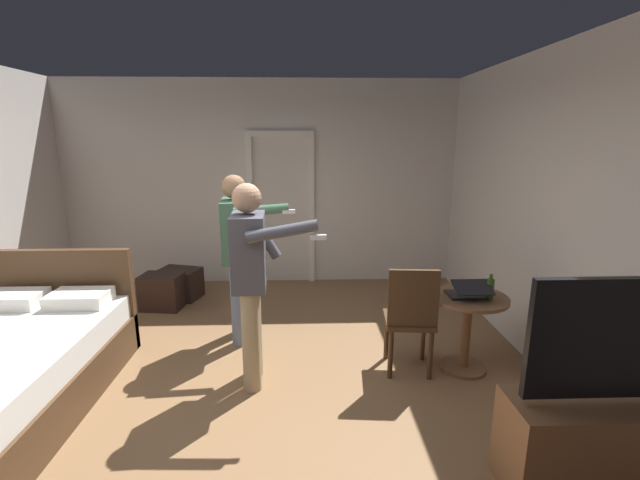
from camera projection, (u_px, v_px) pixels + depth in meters
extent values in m
plane|color=olive|center=(230.00, 402.00, 3.40)|extent=(6.53, 6.53, 0.00)
cube|color=silver|center=(261.00, 184.00, 6.01)|extent=(5.64, 0.12, 2.81)
cube|color=silver|center=(595.00, 226.00, 3.17)|extent=(0.12, 6.17, 2.81)
cube|color=white|center=(251.00, 212.00, 6.02)|extent=(0.08, 0.08, 2.05)
cube|color=white|center=(311.00, 211.00, 6.05)|extent=(0.08, 0.08, 2.05)
cube|color=white|center=(280.00, 134.00, 5.79)|extent=(0.93, 0.08, 0.08)
cube|color=#4C331E|center=(64.00, 301.00, 4.14)|extent=(1.34, 0.08, 1.02)
cube|color=white|center=(13.00, 299.00, 3.85)|extent=(0.50, 0.34, 0.12)
cube|color=white|center=(80.00, 298.00, 3.87)|extent=(0.50, 0.34, 0.12)
cube|color=brown|center=(612.00, 445.00, 2.51)|extent=(1.26, 0.40, 0.59)
cube|color=black|center=(635.00, 338.00, 2.33)|extent=(1.20, 0.05, 0.69)
cube|color=#2B4C84|center=(631.00, 336.00, 2.36)|extent=(1.14, 0.01, 0.63)
cylinder|color=brown|center=(466.00, 334.00, 3.82)|extent=(0.08, 0.08, 0.67)
cylinder|color=brown|center=(463.00, 367.00, 3.90)|extent=(0.40, 0.40, 0.03)
cylinder|color=brown|center=(469.00, 298.00, 3.74)|extent=(0.67, 0.67, 0.03)
cube|color=black|center=(466.00, 295.00, 3.73)|extent=(0.32, 0.22, 0.02)
cube|color=black|center=(473.00, 287.00, 3.59)|extent=(0.32, 0.20, 0.08)
cube|color=navy|center=(472.00, 287.00, 3.60)|extent=(0.29, 0.16, 0.07)
cylinder|color=#30541B|center=(490.00, 289.00, 3.64)|extent=(0.06, 0.06, 0.18)
cylinder|color=#30541B|center=(491.00, 277.00, 3.62)|extent=(0.03, 0.03, 0.04)
cylinder|color=#4C331E|center=(423.00, 337.00, 4.01)|extent=(0.04, 0.04, 0.45)
cylinder|color=#4C331E|center=(386.00, 336.00, 4.03)|extent=(0.04, 0.04, 0.45)
cylinder|color=#4C331E|center=(430.00, 355.00, 3.68)|extent=(0.04, 0.04, 0.45)
cylinder|color=#4C331E|center=(390.00, 354.00, 3.70)|extent=(0.04, 0.04, 0.45)
cube|color=#4C331E|center=(409.00, 320.00, 3.80)|extent=(0.45, 0.45, 0.04)
cube|color=#4C331E|center=(413.00, 298.00, 3.57)|extent=(0.42, 0.08, 0.50)
cylinder|color=tan|center=(253.00, 330.00, 3.71)|extent=(0.15, 0.15, 0.86)
cylinder|color=tan|center=(251.00, 342.00, 3.49)|extent=(0.15, 0.15, 0.86)
cube|color=#4C4C56|center=(249.00, 252.00, 3.43)|extent=(0.28, 0.42, 0.61)
sphere|color=tan|center=(247.00, 198.00, 3.33)|extent=(0.23, 0.23, 0.23)
cylinder|color=#4C4C56|center=(261.00, 232.00, 3.63)|extent=(0.34, 0.11, 0.49)
cylinder|color=#4C4C56|center=(282.00, 231.00, 3.18)|extent=(0.55, 0.12, 0.18)
cube|color=white|center=(318.00, 237.00, 3.19)|extent=(0.12, 0.04, 0.04)
cylinder|color=slate|center=(240.00, 295.00, 4.52)|extent=(0.15, 0.15, 0.85)
cylinder|color=slate|center=(239.00, 304.00, 4.27)|extent=(0.15, 0.15, 0.85)
cube|color=#3F664C|center=(236.00, 230.00, 4.22)|extent=(0.31, 0.50, 0.60)
sphere|color=#936B4C|center=(234.00, 187.00, 4.12)|extent=(0.23, 0.23, 0.23)
cylinder|color=#3F664C|center=(245.00, 214.00, 4.46)|extent=(0.34, 0.12, 0.49)
cylinder|color=#3F664C|center=(261.00, 210.00, 3.95)|extent=(0.52, 0.14, 0.12)
cube|color=white|center=(289.00, 212.00, 3.96)|extent=(0.12, 0.05, 0.04)
cube|color=black|center=(180.00, 283.00, 5.57)|extent=(0.59, 0.49, 0.39)
cube|color=black|center=(162.00, 292.00, 5.22)|extent=(0.52, 0.39, 0.43)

